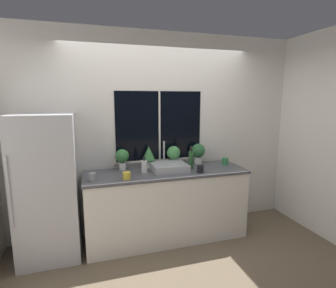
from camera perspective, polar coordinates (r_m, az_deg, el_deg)
The scene contains 17 objects.
ground_plane at distance 3.47m, azimuth 1.23°, elevation -21.91°, with size 14.00×14.00×0.00m, color brown.
wall_back at distance 3.64m, azimuth -2.02°, elevation 2.34°, with size 8.00×0.09×2.70m.
wall_left at distance 4.47m, azimuth -30.90°, elevation 2.35°, with size 0.06×7.00×2.70m.
wall_right at distance 5.23m, azimuth 17.50°, elevation 4.19°, with size 0.06×7.00×2.70m.
counter at distance 3.52m, azimuth -0.32°, elevation -13.03°, with size 2.07×0.64×0.91m.
refrigerator at distance 3.34m, azimuth -24.68°, elevation -8.40°, with size 0.65×0.71×1.66m.
sink at distance 3.39m, azimuth 0.20°, elevation -4.97°, with size 0.44×0.46×0.35m.
potted_plant_far_left at distance 3.45m, azimuth -9.94°, elevation -2.86°, with size 0.17×0.17×0.27m.
potted_plant_center_left at distance 3.51m, azimuth -4.21°, elevation -2.33°, with size 0.17×0.17×0.29m.
potted_plant_center_right at distance 3.60m, azimuth 1.22°, elevation -2.22°, with size 0.18×0.18×0.27m.
potted_plant_far_right at distance 3.72m, azimuth 6.58°, elevation -1.68°, with size 0.19×0.19×0.29m.
soap_bottle at distance 3.29m, azimuth -5.20°, elevation -4.81°, with size 0.07×0.07×0.20m.
bottle_tall at distance 3.44m, azimuth 5.03°, elevation -3.38°, with size 0.06×0.06×0.31m.
mug_green at distance 3.76m, azimuth 12.32°, elevation -3.68°, with size 0.09×0.09×0.10m.
mug_yellow at distance 3.07m, azimuth -8.98°, elevation -6.81°, with size 0.09×0.09×0.08m.
mug_black at distance 3.31m, azimuth 7.04°, elevation -5.40°, with size 0.08×0.08×0.09m.
mug_grey at distance 3.08m, azimuth -16.11°, elevation -6.90°, with size 0.08×0.08×0.09m.
Camera 1 is at (-0.91, -2.80, 1.83)m, focal length 28.00 mm.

